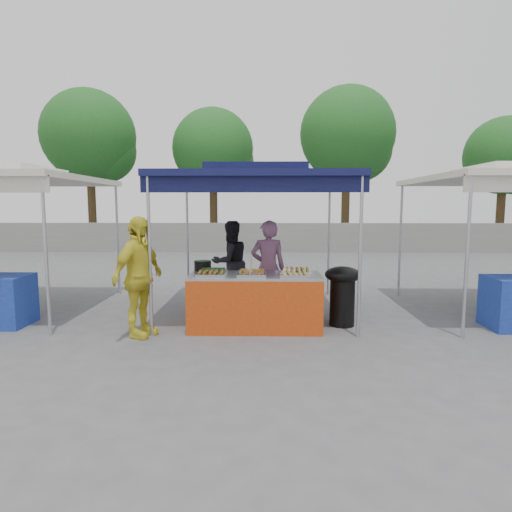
{
  "coord_description": "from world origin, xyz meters",
  "views": [
    {
      "loc": [
        0.15,
        -6.54,
        1.88
      ],
      "look_at": [
        0.0,
        0.6,
        1.05
      ],
      "focal_mm": 30.0,
      "sensor_mm": 36.0,
      "label": 1
    }
  ],
  "objects_px": {
    "vendor_table": "(255,302)",
    "wok_burner": "(342,291)",
    "cooking_pot": "(203,266)",
    "vendor_woman": "(268,268)",
    "helper_man": "(230,262)",
    "customer_person": "(139,277)"
  },
  "relations": [
    {
      "from": "helper_man",
      "to": "customer_person",
      "type": "distance_m",
      "value": 2.49
    },
    {
      "from": "vendor_table",
      "to": "customer_person",
      "type": "distance_m",
      "value": 1.77
    },
    {
      "from": "customer_person",
      "to": "helper_man",
      "type": "bearing_deg",
      "value": -5.38
    },
    {
      "from": "vendor_table",
      "to": "helper_man",
      "type": "xyz_separation_m",
      "value": [
        -0.52,
        1.79,
        0.38
      ]
    },
    {
      "from": "cooking_pot",
      "to": "wok_burner",
      "type": "height_order",
      "value": "cooking_pot"
    },
    {
      "from": "cooking_pot",
      "to": "customer_person",
      "type": "height_order",
      "value": "customer_person"
    },
    {
      "from": "vendor_woman",
      "to": "vendor_table",
      "type": "bearing_deg",
      "value": 72.07
    },
    {
      "from": "wok_burner",
      "to": "customer_person",
      "type": "distance_m",
      "value": 3.12
    },
    {
      "from": "vendor_table",
      "to": "wok_burner",
      "type": "height_order",
      "value": "wok_burner"
    },
    {
      "from": "cooking_pot",
      "to": "customer_person",
      "type": "relative_size",
      "value": 0.15
    },
    {
      "from": "vendor_woman",
      "to": "customer_person",
      "type": "height_order",
      "value": "customer_person"
    },
    {
      "from": "cooking_pot",
      "to": "helper_man",
      "type": "distance_m",
      "value": 1.47
    },
    {
      "from": "vendor_table",
      "to": "vendor_woman",
      "type": "height_order",
      "value": "vendor_woman"
    },
    {
      "from": "vendor_woman",
      "to": "helper_man",
      "type": "xyz_separation_m",
      "value": [
        -0.73,
        0.91,
        -0.02
      ]
    },
    {
      "from": "cooking_pot",
      "to": "helper_man",
      "type": "relative_size",
      "value": 0.17
    },
    {
      "from": "cooking_pot",
      "to": "vendor_woman",
      "type": "height_order",
      "value": "vendor_woman"
    },
    {
      "from": "customer_person",
      "to": "wok_burner",
      "type": "bearing_deg",
      "value": -56.22
    },
    {
      "from": "helper_man",
      "to": "vendor_woman",
      "type": "bearing_deg",
      "value": 95.24
    },
    {
      "from": "cooking_pot",
      "to": "vendor_woman",
      "type": "xyz_separation_m",
      "value": [
        1.06,
        0.51,
        -0.11
      ]
    },
    {
      "from": "vendor_table",
      "to": "wok_burner",
      "type": "distance_m",
      "value": 1.4
    },
    {
      "from": "vendor_table",
      "to": "helper_man",
      "type": "height_order",
      "value": "helper_man"
    },
    {
      "from": "vendor_woman",
      "to": "cooking_pot",
      "type": "bearing_deg",
      "value": 20.87
    }
  ]
}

